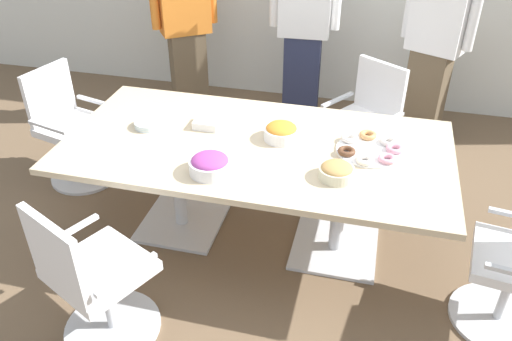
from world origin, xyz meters
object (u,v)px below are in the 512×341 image
Objects in this scene: snack_bowl_cookies at (337,171)px; napkin_pile at (208,122)px; office_chair_1 at (93,282)px; plate_stack at (149,124)px; office_chair_3 at (364,128)px; person_standing_1 at (304,25)px; person_standing_2 at (435,41)px; conference_table at (256,161)px; office_chair_0 at (72,132)px; person_standing_0 at (185,24)px; snack_bowl_candy_mix at (210,164)px; snack_bowl_chips_orange at (281,132)px; donut_platter at (370,149)px.

napkin_pile is (-0.89, 0.40, -0.02)m from snack_bowl_cookies.
office_chair_1 is 1.14m from plate_stack.
office_chair_3 is 0.50× the size of person_standing_1.
person_standing_2 is at bearing 46.35° from napkin_pile.
office_chair_0 is at bearing 166.12° from conference_table.
person_standing_0 is at bearing -0.02° from person_standing_1.
person_standing_2 is 9.36× the size of plate_stack.
snack_bowl_candy_mix is 0.70m from plate_stack.
person_standing_0 is 8.68× the size of snack_bowl_cookies.
snack_bowl_cookies reaches higher than napkin_pile.
snack_bowl_cookies is (1.61, -1.92, -0.11)m from person_standing_0.
office_chair_1 is 4.80× the size of plate_stack.
office_chair_0 is 0.99m from plate_stack.
snack_bowl_cookies is 0.53m from snack_bowl_chips_orange.
snack_bowl_chips_orange is at bearing 137.77° from snack_bowl_cookies.
office_chair_3 is at bearing 85.61° from snack_bowl_cookies.
snack_bowl_cookies is at bearing 59.57° from office_chair_1.
snack_bowl_candy_mix reaches higher than donut_platter.
snack_bowl_cookies is at bearing -42.23° from snack_bowl_chips_orange.
office_chair_0 is at bearing 168.61° from napkin_pile.
person_standing_1 is 1.80m from donut_platter.
snack_bowl_cookies is 1.30m from plate_stack.
person_standing_0 reaches higher than office_chair_0.
office_chair_3 is at bearing 84.37° from office_chair_1.
donut_platter is at bearing -1.72° from snack_bowl_chips_orange.
office_chair_0 is at bearing 36.97° from person_standing_1.
snack_bowl_cookies is (0.53, -0.26, 0.17)m from conference_table.
person_standing_2 is at bearing 130.14° from office_chair_0.
person_standing_2 is 4.34× the size of donut_platter.
person_standing_2 reaches higher than donut_platter.
conference_table is 1.31× the size of person_standing_1.
person_standing_1 reaches higher than office_chair_1.
plate_stack is at bearing -178.53° from donut_platter.
snack_bowl_candy_mix is at bearing 81.17° from office_chair_1.
office_chair_0 is 4.80× the size of plate_stack.
person_standing_0 reaches higher than plate_stack.
napkin_pile is at bearing 174.47° from snack_bowl_chips_orange.
office_chair_1 is at bearing -124.48° from snack_bowl_candy_mix.
person_standing_0 is at bearing 115.24° from napkin_pile.
person_standing_0 is 0.98× the size of person_standing_2.
office_chair_1 is 1.00× the size of office_chair_3.
person_standing_2 is at bearing 41.72° from plate_stack.
snack_bowl_candy_mix is (-0.31, -0.47, 0.00)m from snack_bowl_chips_orange.
snack_bowl_chips_orange is (0.76, 1.12, 0.40)m from office_chair_1.
snack_bowl_candy_mix is at bearing -152.19° from donut_platter.
person_standing_1 is 1.11m from person_standing_2.
conference_table is at bearing 82.23° from person_standing_2.
person_standing_1 is (1.08, 0.06, 0.06)m from person_standing_0.
snack_bowl_chips_orange is at bearing 56.63° from snack_bowl_candy_mix.
person_standing_0 is 2.24m from snack_bowl_candy_mix.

